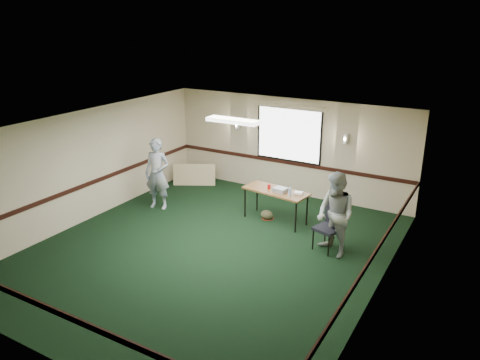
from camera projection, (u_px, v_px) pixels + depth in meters
The scene contains 13 objects.
ground at pixel (210, 250), 10.06m from camera, with size 8.00×8.00×0.00m, color black.
room_shell at pixel (257, 155), 11.27m from camera, with size 8.00×8.02×8.00m.
folding_table at pixel (276, 193), 11.25m from camera, with size 1.67×0.85×0.80m.
projector at pixel (280, 190), 11.11m from camera, with size 0.30×0.25×0.10m, color gray.
game_console at pixel (299, 193), 10.99m from camera, with size 0.19×0.16×0.05m, color white.
red_cup at pixel (269, 187), 11.30m from camera, with size 0.08×0.08×0.12m, color #B10D0B.
water_bottle at pixel (290, 192), 10.85m from camera, with size 0.06×0.06×0.20m, color #88B0DF.
duffel_bag at pixel (267, 215), 11.56m from camera, with size 0.32×0.24×0.22m, color #4E4C2C.
cable_coil at pixel (268, 218), 11.62m from camera, with size 0.30×0.30×0.02m, color red.
folded_table at pixel (194, 175), 13.83m from camera, with size 1.24×0.05×0.64m, color tan.
conference_chair at pixel (331, 223), 9.95m from camera, with size 0.62×0.64×1.01m.
person_left at pixel (157, 174), 11.99m from camera, with size 0.68×0.44×1.86m, color #415690.
person_right at pixel (335, 215), 9.61m from camera, with size 0.87×0.68×1.79m, color #7797B9.
Camera 1 is at (5.05, -7.47, 4.76)m, focal length 35.00 mm.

